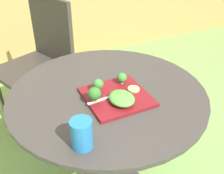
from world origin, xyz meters
name	(u,v)px	position (x,y,z in m)	size (l,w,h in m)	color
patio_table	(108,138)	(0.00, 0.00, 0.44)	(0.85, 0.85, 0.71)	#38332D
patio_chair	(41,54)	(-0.10, 0.88, 0.53)	(0.58, 0.58, 0.90)	#332D28
salad_plate	(117,97)	(0.01, -0.06, 0.71)	(0.25, 0.25, 0.01)	maroon
drinking_glass	(82,135)	(-0.21, -0.26, 0.75)	(0.07, 0.07, 0.10)	#236BA8
fork	(108,97)	(-0.03, -0.06, 0.72)	(0.15, 0.03, 0.00)	silver
lettuce_mound	(122,98)	(0.01, -0.11, 0.74)	(0.10, 0.12, 0.04)	#519338
broccoli_floret_0	(98,85)	(-0.04, 0.00, 0.76)	(0.04, 0.04, 0.06)	#99B770
broccoli_floret_1	(94,94)	(-0.09, -0.06, 0.76)	(0.05, 0.05, 0.07)	#99B770
broccoli_floret_2	(122,78)	(0.08, 0.02, 0.75)	(0.04, 0.04, 0.05)	#99B770
cucumber_slice_0	(134,89)	(0.10, -0.05, 0.73)	(0.05, 0.05, 0.01)	#8EB766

